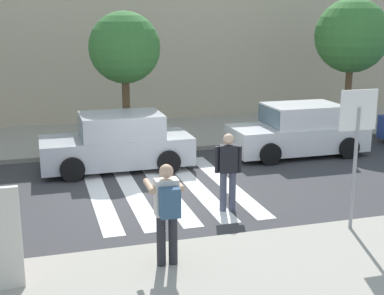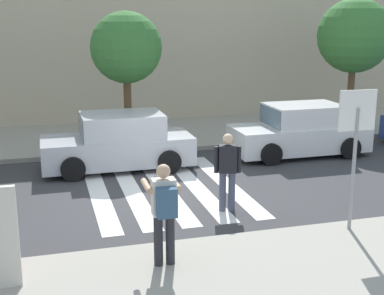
{
  "view_description": "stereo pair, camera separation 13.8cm",
  "coord_description": "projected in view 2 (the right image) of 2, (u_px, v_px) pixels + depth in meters",
  "views": [
    {
      "loc": [
        -2.88,
        -12.02,
        4.17
      ],
      "look_at": [
        0.6,
        -0.2,
        1.1
      ],
      "focal_mm": 50.0,
      "sensor_mm": 36.0,
      "label": 1
    },
    {
      "loc": [
        -2.74,
        -12.06,
        4.17
      ],
      "look_at": [
        0.6,
        -0.2,
        1.1
      ],
      "focal_mm": 50.0,
      "sensor_mm": 36.0,
      "label": 2
    }
  ],
  "objects": [
    {
      "name": "street_tree_center",
      "position": [
        126.0,
        48.0,
        16.26
      ],
      "size": [
        2.19,
        2.19,
        4.16
      ],
      "color": "brown",
      "rests_on": "sidewalk_far"
    },
    {
      "name": "crosswalk_stripe_0",
      "position": [
        99.0,
        194.0,
        12.76
      ],
      "size": [
        0.44,
        5.2,
        0.01
      ],
      "primitive_type": "cube",
      "color": "silver",
      "rests_on": "ground"
    },
    {
      "name": "photographer_with_backpack",
      "position": [
        164.0,
        206.0,
        8.61
      ],
      "size": [
        0.59,
        0.85,
        1.72
      ],
      "color": "#232328",
      "rests_on": "sidewalk_near"
    },
    {
      "name": "pedestrian_crossing",
      "position": [
        227.0,
        168.0,
        11.46
      ],
      "size": [
        0.57,
        0.32,
        1.72
      ],
      "color": "#474C60",
      "rests_on": "ground"
    },
    {
      "name": "parked_car_silver",
      "position": [
        119.0,
        143.0,
        14.76
      ],
      "size": [
        4.1,
        1.92,
        1.55
      ],
      "color": "#B7BABF",
      "rests_on": "ground"
    },
    {
      "name": "crosswalk_stripe_3",
      "position": [
        195.0,
        186.0,
        13.39
      ],
      "size": [
        0.44,
        5.2,
        0.01
      ],
      "primitive_type": "cube",
      "color": "silver",
      "rests_on": "ground"
    },
    {
      "name": "crosswalk_stripe_2",
      "position": [
        164.0,
        188.0,
        13.18
      ],
      "size": [
        0.44,
        5.2,
        0.01
      ],
      "primitive_type": "cube",
      "color": "silver",
      "rests_on": "ground"
    },
    {
      "name": "stop_sign",
      "position": [
        356.0,
        129.0,
        9.9
      ],
      "size": [
        0.76,
        0.08,
        2.7
      ],
      "color": "gray",
      "rests_on": "sidewalk_near"
    },
    {
      "name": "parked_car_white",
      "position": [
        300.0,
        131.0,
        16.21
      ],
      "size": [
        4.1,
        1.92,
        1.55
      ],
      "color": "white",
      "rests_on": "ground"
    },
    {
      "name": "ground_plane",
      "position": [
        166.0,
        191.0,
        12.99
      ],
      "size": [
        120.0,
        120.0,
        0.0
      ],
      "primitive_type": "plane",
      "color": "#38383A"
    },
    {
      "name": "sidewalk_far",
      "position": [
        127.0,
        136.0,
        18.58
      ],
      "size": [
        60.0,
        4.8,
        0.14
      ],
      "primitive_type": "cube",
      "color": "#9E998C",
      "rests_on": "ground"
    },
    {
      "name": "street_tree_east",
      "position": [
        355.0,
        36.0,
        18.69
      ],
      "size": [
        2.6,
        2.6,
        4.61
      ],
      "color": "brown",
      "rests_on": "sidewalk_far"
    },
    {
      "name": "building_facade_far",
      "position": [
        108.0,
        32.0,
        21.87
      ],
      "size": [
        56.0,
        4.0,
        6.95
      ],
      "primitive_type": "cube",
      "color": "beige",
      "rests_on": "ground"
    },
    {
      "name": "crosswalk_stripe_1",
      "position": [
        132.0,
        191.0,
        12.97
      ],
      "size": [
        0.44,
        5.2,
        0.01
      ],
      "primitive_type": "cube",
      "color": "silver",
      "rests_on": "ground"
    },
    {
      "name": "crosswalk_stripe_4",
      "position": [
        225.0,
        183.0,
        13.6
      ],
      "size": [
        0.44,
        5.2,
        0.01
      ],
      "primitive_type": "cube",
      "color": "silver",
      "rests_on": "ground"
    }
  ]
}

